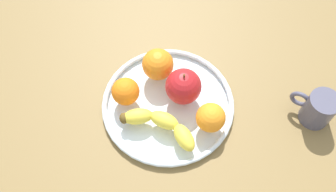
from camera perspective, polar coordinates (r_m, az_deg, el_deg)
name	(u,v)px	position (r cm, az deg, el deg)	size (l,w,h in cm)	color
ground_plane	(168,110)	(88.02, 0.00, -2.14)	(144.49, 144.49, 4.00)	olive
fruit_bowl	(168,104)	(85.43, 0.00, -1.26)	(30.56, 30.56, 1.80)	silver
banana	(160,124)	(80.27, -1.23, -4.40)	(18.94, 7.71, 3.54)	yellow
apple	(183,86)	(82.06, 2.39, 1.49)	(8.14, 8.14, 8.94)	#AE1A1E
orange_center	(126,91)	(82.94, -6.58, 0.70)	(6.32, 6.32, 6.32)	orange
orange_front_left	(211,117)	(79.90, 6.66, -3.24)	(6.49, 6.49, 6.49)	orange
orange_back_right	(158,64)	(85.60, -1.57, 4.91)	(7.41, 7.41, 7.41)	orange
ambient_mug	(318,109)	(87.73, 22.14, -1.82)	(10.22, 6.71, 8.25)	#504E62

